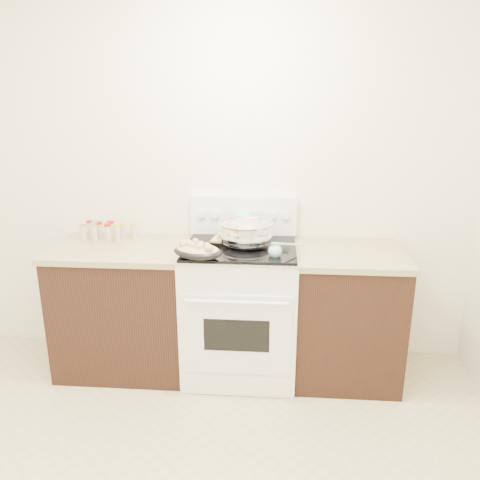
{
  "coord_description": "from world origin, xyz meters",
  "views": [
    {
      "loc": [
        0.58,
        -1.57,
        1.9
      ],
      "look_at": [
        0.35,
        1.37,
        1.0
      ],
      "focal_mm": 35.0,
      "sensor_mm": 36.0,
      "label": 1
    }
  ],
  "objects": [
    {
      "name": "kitchen_range",
      "position": [
        0.35,
        1.42,
        0.49
      ],
      "size": [
        0.78,
        0.73,
        1.22
      ],
      "color": "white",
      "rests_on": "ground"
    },
    {
      "name": "roasting_pan",
      "position": [
        0.1,
        1.16,
        0.99
      ],
      "size": [
        0.38,
        0.32,
        0.11
      ],
      "color": "black",
      "rests_on": "kitchen_range"
    },
    {
      "name": "room_shell",
      "position": [
        0.0,
        0.0,
        1.7
      ],
      "size": [
        4.1,
        3.6,
        2.75
      ],
      "color": "white",
      "rests_on": "ground"
    },
    {
      "name": "baking_sheet",
      "position": [
        0.32,
        1.5,
        0.96
      ],
      "size": [
        0.4,
        0.3,
        0.06
      ],
      "color": "black",
      "rests_on": "kitchen_range"
    },
    {
      "name": "spice_jars",
      "position": [
        -0.64,
        1.59,
        0.98
      ],
      "size": [
        0.38,
        0.15,
        0.13
      ],
      "color": "#BFB28C",
      "rests_on": "counter_left"
    },
    {
      "name": "counter_right",
      "position": [
        1.08,
        1.43,
        0.46
      ],
      "size": [
        0.73,
        0.67,
        0.92
      ],
      "color": "black",
      "rests_on": "ground"
    },
    {
      "name": "mixing_bowl",
      "position": [
        0.39,
        1.43,
        1.03
      ],
      "size": [
        0.38,
        0.38,
        0.22
      ],
      "color": "silver",
      "rests_on": "kitchen_range"
    },
    {
      "name": "counter_left",
      "position": [
        -0.48,
        1.43,
        0.46
      ],
      "size": [
        0.93,
        0.67,
        0.92
      ],
      "color": "black",
      "rests_on": "ground"
    },
    {
      "name": "blue_ladle",
      "position": [
        0.59,
        1.23,
        0.98
      ],
      "size": [
        0.24,
        0.2,
        0.11
      ],
      "color": "#86B4C9",
      "rests_on": "kitchen_range"
    },
    {
      "name": "wooden_spoon",
      "position": [
        0.42,
        1.38,
        0.95
      ],
      "size": [
        0.06,
        0.27,
        0.04
      ],
      "color": "#B27551",
      "rests_on": "kitchen_range"
    }
  ]
}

